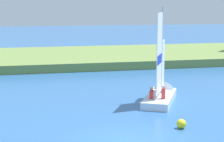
{
  "coord_description": "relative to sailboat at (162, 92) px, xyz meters",
  "views": [
    {
      "loc": [
        -4.19,
        -15.15,
        5.67
      ],
      "look_at": [
        1.87,
        11.07,
        1.2
      ],
      "focal_mm": 62.57,
      "sensor_mm": 36.0,
      "label": 1
    }
  ],
  "objects": [
    {
      "name": "sailboat",
      "position": [
        0.0,
        0.0,
        0.0
      ],
      "size": [
        3.66,
        5.15,
        6.11
      ],
      "rotation": [
        0.0,
        0.0,
        1.08
      ],
      "color": "silver",
      "rests_on": "ground"
    },
    {
      "name": "channel_buoy",
      "position": [
        -1.17,
        -5.83,
        -0.2
      ],
      "size": [
        0.45,
        0.45,
        0.45
      ],
      "primitive_type": "sphere",
      "color": "yellow",
      "rests_on": "ground"
    },
    {
      "name": "shore_bank",
      "position": [
        -4.13,
        18.39,
        -0.04
      ],
      "size": [
        80.0,
        14.89,
        0.77
      ],
      "primitive_type": "cube",
      "color": "olive",
      "rests_on": "ground"
    }
  ]
}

